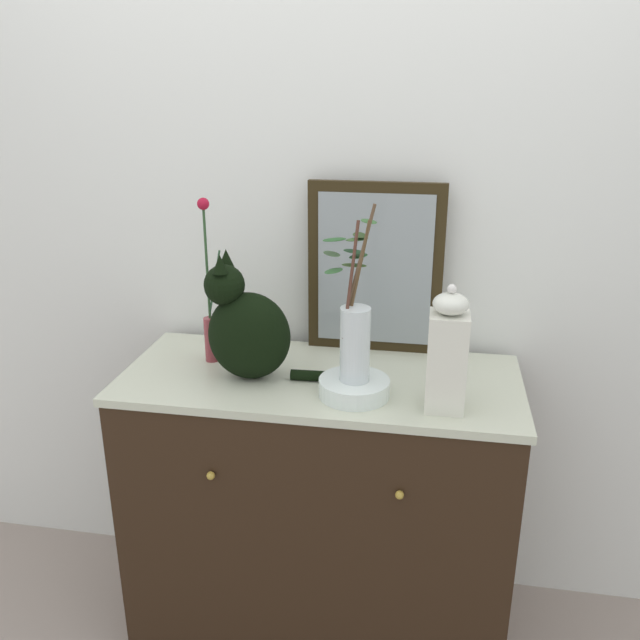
{
  "coord_description": "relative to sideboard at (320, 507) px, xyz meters",
  "views": [
    {
      "loc": [
        0.32,
        -1.8,
        1.79
      ],
      "look_at": [
        0.0,
        0.0,
        1.12
      ],
      "focal_mm": 37.33,
      "sensor_mm": 36.0,
      "label": 1
    }
  ],
  "objects": [
    {
      "name": "sideboard",
      "position": [
        0.0,
        0.0,
        0.0
      ],
      "size": [
        1.2,
        0.55,
        0.94
      ],
      "color": "black",
      "rests_on": "ground_plane"
    },
    {
      "name": "vase_slim_green",
      "position": [
        -0.36,
        0.06,
        0.62
      ],
      "size": [
        0.07,
        0.04,
        0.52
      ],
      "color": "brown",
      "rests_on": "sideboard"
    },
    {
      "name": "jar_lidded_porcelain",
      "position": [
        0.37,
        -0.15,
        0.63
      ],
      "size": [
        0.1,
        0.1,
        0.35
      ],
      "color": "silver",
      "rests_on": "sideboard"
    },
    {
      "name": "mirror_leaning",
      "position": [
        0.14,
        0.24,
        0.74
      ],
      "size": [
        0.43,
        0.03,
        0.55
      ],
      "color": "black",
      "rests_on": "sideboard"
    },
    {
      "name": "cat_sitting",
      "position": [
        -0.21,
        -0.05,
        0.63
      ],
      "size": [
        0.41,
        0.17,
        0.39
      ],
      "color": "black",
      "rests_on": "sideboard"
    },
    {
      "name": "ground_plane",
      "position": [
        0.0,
        0.0,
        -0.47
      ],
      "size": [
        6.0,
        6.0,
        0.0
      ],
      "primitive_type": "plane",
      "color": "gray"
    },
    {
      "name": "vase_glass_clear",
      "position": [
        0.12,
        -0.11,
        0.66
      ],
      "size": [
        0.16,
        0.17,
        0.49
      ],
      "color": "silver",
      "rests_on": "bowl_porcelain"
    },
    {
      "name": "wall_back",
      "position": [
        0.0,
        0.34,
        0.83
      ],
      "size": [
        4.4,
        0.08,
        2.6
      ],
      "primitive_type": "cube",
      "color": "white",
      "rests_on": "ground_plane"
    },
    {
      "name": "bowl_porcelain",
      "position": [
        0.12,
        -0.11,
        0.49
      ],
      "size": [
        0.2,
        0.2,
        0.05
      ],
      "primitive_type": "cylinder",
      "color": "white",
      "rests_on": "sideboard"
    }
  ]
}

